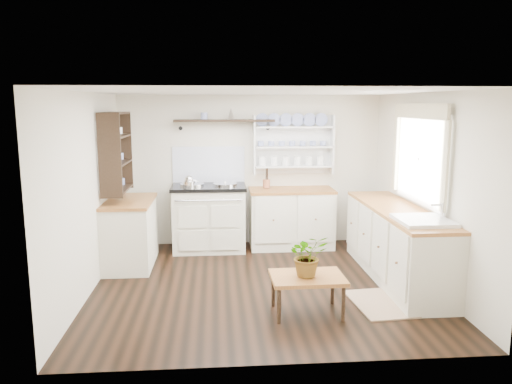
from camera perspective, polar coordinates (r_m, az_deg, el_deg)
The scene contains 19 objects.
floor at distance 6.17m, azimuth 0.64°, elevation -10.52°, with size 4.00×3.80×0.01m, color black.
wall_back at distance 7.74m, azimuth -0.63°, elevation 2.49°, with size 4.00×0.02×2.30m, color silver.
wall_right at distance 6.36m, azimuth 18.90°, elevation 0.31°, with size 0.02×3.80×2.30m, color silver.
wall_left at distance 6.02m, azimuth -18.66°, elevation -0.20°, with size 0.02×3.80×2.30m, color silver.
ceiling at distance 5.78m, azimuth 0.68°, elevation 11.37°, with size 4.00×3.80×0.01m, color white.
window at distance 6.43m, azimuth 18.16°, elevation 4.18°, with size 0.08×1.55×1.22m.
aga_cooker at distance 7.51m, azimuth -5.38°, elevation -2.85°, with size 1.09×0.76×1.01m.
back_cabinets at distance 7.63m, azimuth 4.05°, elevation -2.91°, with size 1.27×0.63×0.90m.
right_cabinets at distance 6.49m, azimuth 15.76°, elevation -5.59°, with size 0.62×2.43×0.90m.
belfast_sink at distance 5.73m, azimuth 18.51°, elevation -4.27°, with size 0.55×0.60×0.45m.
left_cabinets at distance 6.96m, azimuth -14.16°, elevation -4.45°, with size 0.62×1.13×0.90m.
plate_rack at distance 7.73m, azimuth 4.22°, elevation 5.48°, with size 1.20×0.22×0.90m.
high_shelf at distance 7.53m, azimuth -3.64°, elevation 8.06°, with size 1.50×0.29×0.16m.
left_shelving at distance 6.81m, azimuth -15.72°, elevation 4.47°, with size 0.28×0.80×1.05m, color black.
kettle at distance 7.30m, azimuth -7.65°, elevation 1.03°, with size 0.17×0.17×0.21m, color silver, non-canonical shape.
utensil_crock at distance 7.56m, azimuth 1.19°, elevation 0.95°, with size 0.11×0.11×0.13m, color #AB613E.
center_table at distance 5.28m, azimuth 5.89°, elevation -9.98°, with size 0.76×0.55×0.41m.
potted_plant at distance 5.19m, azimuth 5.94°, elevation -7.20°, with size 0.40×0.35×0.44m, color #3F7233.
floor_rug at distance 5.76m, azimuth 13.94°, elevation -12.27°, with size 0.55×0.85×0.02m, color #966F57.
Camera 1 is at (-0.53, -5.75, 2.16)m, focal length 35.00 mm.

